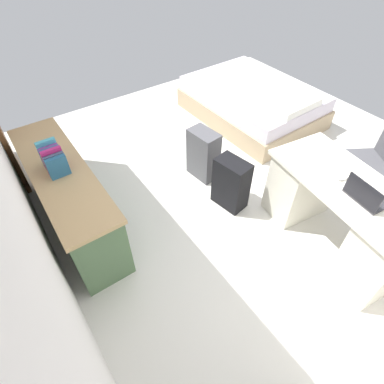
{
  "coord_description": "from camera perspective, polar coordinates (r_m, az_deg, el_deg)",
  "views": [
    {
      "loc": [
        -1.95,
        2.05,
        2.55
      ],
      "look_at": [
        -0.35,
        0.92,
        0.6
      ],
      "focal_mm": 28.98,
      "sensor_mm": 36.0,
      "label": 1
    }
  ],
  "objects": [
    {
      "name": "suitcase_spare_grey",
      "position": [
        3.65,
        2.09,
        6.92
      ],
      "size": [
        0.38,
        0.26,
        0.61
      ],
      "primitive_type": "cube",
      "rotation": [
        0.0,
        0.0,
        0.11
      ],
      "color": "#4C4C51",
      "rests_on": "ground_plane"
    },
    {
      "name": "ground_plane",
      "position": [
        3.81,
        8.35,
        2.3
      ],
      "size": [
        5.42,
        5.42,
        0.0
      ],
      "primitive_type": "plane",
      "color": "silver"
    },
    {
      "name": "computer_mouse",
      "position": [
        2.94,
        25.95,
        2.39
      ],
      "size": [
        0.07,
        0.11,
        0.03
      ],
      "primitive_type": "ellipsoid",
      "rotation": [
        0.0,
        0.0,
        -0.14
      ],
      "color": "white",
      "rests_on": "desk"
    },
    {
      "name": "figurine_small",
      "position": [
        3.26,
        -25.45,
        7.53
      ],
      "size": [
        0.08,
        0.08,
        0.11
      ],
      "primitive_type": "cone",
      "color": "red",
      "rests_on": "credenza"
    },
    {
      "name": "desk",
      "position": [
        3.16,
        25.33,
        -3.67
      ],
      "size": [
        1.52,
        0.85,
        0.76
      ],
      "color": "silver",
      "rests_on": "ground_plane"
    },
    {
      "name": "suitcase_black",
      "position": [
        3.31,
        7.18,
        1.53
      ],
      "size": [
        0.39,
        0.28,
        0.58
      ],
      "primitive_type": "cube",
      "rotation": [
        0.0,
        0.0,
        0.17
      ],
      "color": "black",
      "rests_on": "ground_plane"
    },
    {
      "name": "book_row",
      "position": [
        2.98,
        -24.16,
        5.54
      ],
      "size": [
        0.28,
        0.17,
        0.24
      ],
      "color": "#255A7E",
      "rests_on": "credenza"
    },
    {
      "name": "credenza",
      "position": [
        3.26,
        -21.68,
        -0.94
      ],
      "size": [
        1.8,
        0.48,
        0.74
      ],
      "color": "#4C6B47",
      "rests_on": "ground_plane"
    },
    {
      "name": "bed",
      "position": [
        4.89,
        11.09,
        15.91
      ],
      "size": [
        1.93,
        1.44,
        0.58
      ],
      "color": "tan",
      "rests_on": "ground_plane"
    },
    {
      "name": "office_chair",
      "position": [
        3.79,
        29.96,
        3.92
      ],
      "size": [
        0.63,
        0.63,
        0.94
      ],
      "color": "black",
      "rests_on": "ground_plane"
    },
    {
      "name": "laptop",
      "position": [
        2.8,
        29.28,
        -0.59
      ],
      "size": [
        0.34,
        0.26,
        0.21
      ],
      "color": "#333338",
      "rests_on": "desk"
    }
  ]
}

